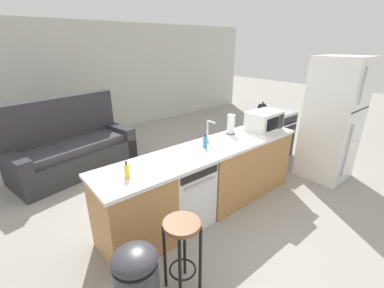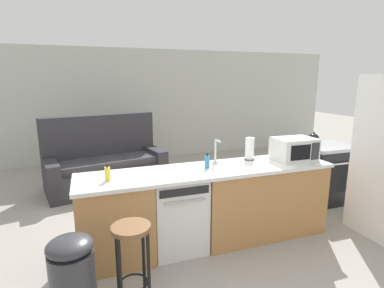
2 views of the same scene
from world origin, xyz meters
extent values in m
plane|color=gray|center=(0.00, 0.00, 0.00)|extent=(24.00, 24.00, 0.00)
cube|color=beige|center=(0.30, 4.20, 1.30)|extent=(10.00, 0.06, 2.60)
cube|color=#B77F47|center=(-0.93, 0.00, 0.43)|extent=(0.75, 0.62, 0.86)
cube|color=#B77F47|center=(0.83, 0.00, 0.43)|extent=(1.55, 0.62, 0.86)
cube|color=white|center=(0.15, 0.00, 0.88)|extent=(2.94, 0.66, 0.04)
cube|color=#49331C|center=(0.15, 0.00, 0.04)|extent=(2.86, 0.56, 0.08)
cube|color=white|center=(-0.25, 0.00, 0.42)|extent=(0.58, 0.58, 0.84)
cube|color=black|center=(-0.25, -0.30, 0.78)|extent=(0.52, 0.01, 0.08)
cylinder|color=#B2B2B7|center=(-0.25, -0.31, 0.68)|extent=(0.44, 0.02, 0.02)
cube|color=black|center=(2.35, 0.55, 0.42)|extent=(0.76, 0.64, 0.85)
cube|color=black|center=(2.35, 0.22, 0.47)|extent=(0.53, 0.01, 0.43)
cylinder|color=silver|center=(2.35, 0.20, 0.70)|extent=(0.61, 0.03, 0.03)
cube|color=#A8AAB2|center=(2.35, 0.55, 0.88)|extent=(0.76, 0.64, 0.05)
torus|color=black|center=(2.18, 0.42, 0.89)|extent=(0.16, 0.16, 0.01)
torus|color=black|center=(2.52, 0.42, 0.89)|extent=(0.16, 0.16, 0.01)
torus|color=black|center=(2.18, 0.68, 0.89)|extent=(0.16, 0.16, 0.01)
torus|color=black|center=(2.52, 0.68, 0.89)|extent=(0.16, 0.16, 0.01)
cube|color=white|center=(1.28, 0.00, 1.04)|extent=(0.50, 0.36, 0.28)
cube|color=black|center=(1.24, -0.18, 1.04)|extent=(0.27, 0.01, 0.18)
cube|color=#2D2D33|center=(1.45, -0.18, 1.04)|extent=(0.11, 0.01, 0.21)
cylinder|color=silver|center=(0.29, 0.17, 0.92)|extent=(0.07, 0.07, 0.03)
cylinder|color=silver|center=(0.29, 0.17, 1.06)|extent=(0.02, 0.02, 0.26)
cylinder|color=silver|center=(0.29, 0.10, 1.19)|extent=(0.02, 0.14, 0.02)
cylinder|color=#4C4C51|center=(0.77, 0.19, 0.91)|extent=(0.14, 0.14, 0.01)
cylinder|color=white|center=(0.77, 0.19, 1.05)|extent=(0.11, 0.11, 0.27)
cylinder|color=#338CCC|center=(0.13, 0.04, 0.97)|extent=(0.06, 0.06, 0.14)
cylinder|color=black|center=(0.13, 0.04, 1.06)|extent=(0.02, 0.02, 0.04)
cylinder|color=yellow|center=(-0.97, -0.05, 0.97)|extent=(0.06, 0.06, 0.14)
cylinder|color=black|center=(-0.97, -0.05, 1.06)|extent=(0.02, 0.02, 0.04)
sphere|color=black|center=(2.18, 0.68, 0.99)|extent=(0.17, 0.17, 0.17)
sphere|color=black|center=(2.18, 0.68, 1.08)|extent=(0.03, 0.03, 0.03)
cone|color=black|center=(2.26, 0.68, 1.00)|extent=(0.08, 0.04, 0.06)
cylinder|color=brown|center=(-0.86, -0.76, 0.72)|extent=(0.32, 0.32, 0.04)
cylinder|color=black|center=(-0.97, -0.87, 0.35)|extent=(0.03, 0.03, 0.70)
cylinder|color=black|center=(-0.75, -0.87, 0.35)|extent=(0.03, 0.03, 0.70)
cylinder|color=black|center=(-0.97, -0.65, 0.35)|extent=(0.03, 0.03, 0.70)
cylinder|color=black|center=(-0.75, -0.65, 0.35)|extent=(0.03, 0.03, 0.70)
torus|color=black|center=(-0.86, -0.76, 0.22)|extent=(0.25, 0.25, 0.02)
cylinder|color=#333338|center=(-1.32, -0.79, 0.31)|extent=(0.34, 0.34, 0.62)
ellipsoid|color=#333338|center=(-1.32, -0.79, 0.67)|extent=(0.35, 0.35, 0.14)
cube|color=#2D2D33|center=(-0.86, 2.30, 0.21)|extent=(2.14, 1.30, 0.42)
cube|color=#2D2D33|center=(-0.93, 2.62, 0.64)|extent=(2.01, 0.65, 1.27)
cube|color=#2D2D33|center=(-1.74, 2.11, 0.31)|extent=(0.38, 0.92, 0.62)
cube|color=#2D2D33|center=(0.02, 2.49, 0.31)|extent=(0.38, 0.92, 0.62)
cube|color=#3B3B41|center=(-1.38, 2.14, 0.48)|extent=(0.68, 0.73, 0.12)
cube|color=#3B3B41|center=(-0.85, 2.25, 0.48)|extent=(0.68, 0.73, 0.12)
cube|color=#3B3B41|center=(-0.31, 2.37, 0.48)|extent=(0.68, 0.73, 0.12)
camera|label=1|loc=(-1.90, -2.15, 2.13)|focal=24.00mm
camera|label=2|loc=(-1.13, -3.00, 1.88)|focal=28.00mm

